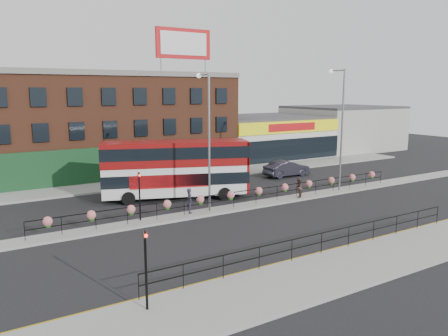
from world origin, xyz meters
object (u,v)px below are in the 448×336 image
double_decker_bus (176,164)px  pedestrian_a (190,201)px  car (287,168)px  lamp_column_east (340,119)px  pedestrian_b (299,188)px  lamp_column_west (207,130)px

double_decker_bus → pedestrian_a: double_decker_bus is taller
double_decker_bus → car: double_decker_bus is taller
pedestrian_a → lamp_column_east: (14.14, 0.00, 5.14)m
car → pedestrian_a: (-14.67, -7.41, 0.23)m
double_decker_bus → lamp_column_east: size_ratio=1.15×
double_decker_bus → car: 13.83m
double_decker_bus → pedestrian_b: double_decker_bus is taller
pedestrian_a → pedestrian_b: pedestrian_a is taller
car → pedestrian_a: size_ratio=2.77×
double_decker_bus → lamp_column_east: bearing=-20.3°
pedestrian_b → lamp_column_west: size_ratio=0.16×
lamp_column_west → lamp_column_east: lamp_column_east is taller
double_decker_bus → pedestrian_a: bearing=-104.6°
lamp_column_west → lamp_column_east: (12.66, -0.08, 0.34)m
car → lamp_column_west: size_ratio=0.51×
lamp_column_west → pedestrian_a: bearing=-176.7°
lamp_column_east → car: bearing=85.9°
pedestrian_b → lamp_column_west: (-7.94, 0.54, 4.89)m
pedestrian_a → lamp_column_east: size_ratio=0.17×
pedestrian_b → lamp_column_west: lamp_column_west is taller
double_decker_bus → lamp_column_west: (0.24, -4.69, 2.99)m
car → pedestrian_b: 9.46m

